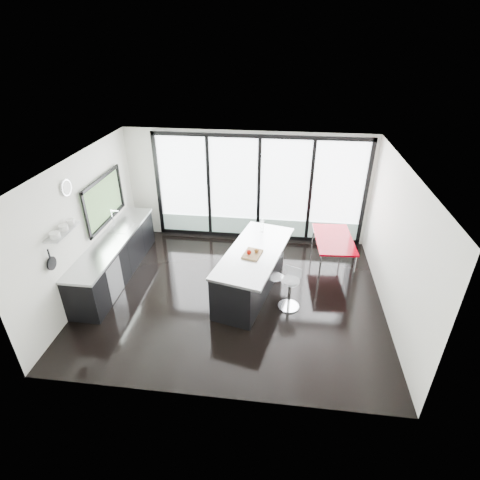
# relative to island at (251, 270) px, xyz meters

# --- Properties ---
(floor) EXTENTS (6.00, 5.00, 0.00)m
(floor) POSITION_rel_island_xyz_m (-0.34, -0.21, -0.50)
(floor) COLOR black
(floor) RESTS_ON ground
(ceiling) EXTENTS (6.00, 5.00, 0.00)m
(ceiling) POSITION_rel_island_xyz_m (-0.34, -0.21, 2.30)
(ceiling) COLOR white
(ceiling) RESTS_ON wall_back
(wall_back) EXTENTS (6.00, 0.09, 2.80)m
(wall_back) POSITION_rel_island_xyz_m (-0.06, 2.25, 0.77)
(wall_back) COLOR silver
(wall_back) RESTS_ON ground
(wall_front) EXTENTS (6.00, 0.00, 2.80)m
(wall_front) POSITION_rel_island_xyz_m (-0.34, -2.71, 0.90)
(wall_front) COLOR silver
(wall_front) RESTS_ON ground
(wall_left) EXTENTS (0.26, 5.00, 2.80)m
(wall_left) POSITION_rel_island_xyz_m (-3.31, 0.06, 1.06)
(wall_left) COLOR silver
(wall_left) RESTS_ON ground
(wall_right) EXTENTS (0.00, 5.00, 2.80)m
(wall_right) POSITION_rel_island_xyz_m (2.66, -0.21, 0.90)
(wall_right) COLOR silver
(wall_right) RESTS_ON ground
(counter_cabinets) EXTENTS (0.69, 3.24, 1.36)m
(counter_cabinets) POSITION_rel_island_xyz_m (-3.01, 0.19, -0.04)
(counter_cabinets) COLOR black
(counter_cabinets) RESTS_ON floor
(island) EXTENTS (1.55, 2.59, 1.29)m
(island) POSITION_rel_island_xyz_m (0.00, 0.00, 0.00)
(island) COLOR black
(island) RESTS_ON floor
(bar_stool_near) EXTENTS (0.55, 0.55, 0.67)m
(bar_stool_near) POSITION_rel_island_xyz_m (0.80, -0.46, -0.17)
(bar_stool_near) COLOR silver
(bar_stool_near) RESTS_ON floor
(bar_stool_far) EXTENTS (0.51, 0.51, 0.65)m
(bar_stool_far) POSITION_rel_island_xyz_m (0.48, 0.51, -0.18)
(bar_stool_far) COLOR silver
(bar_stool_far) RESTS_ON floor
(red_table) EXTENTS (0.91, 1.48, 0.77)m
(red_table) POSITION_rel_island_xyz_m (1.75, 1.10, -0.12)
(red_table) COLOR #90000D
(red_table) RESTS_ON floor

